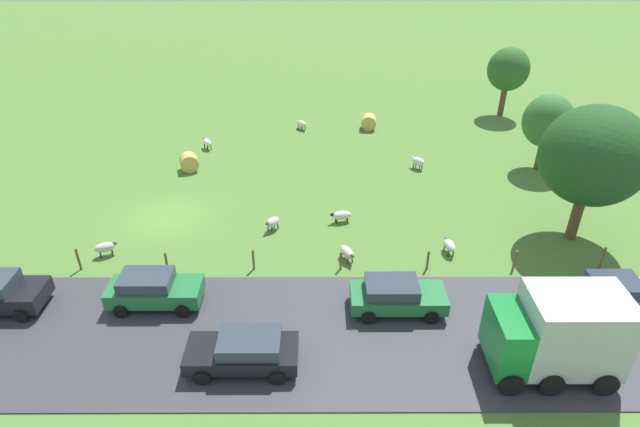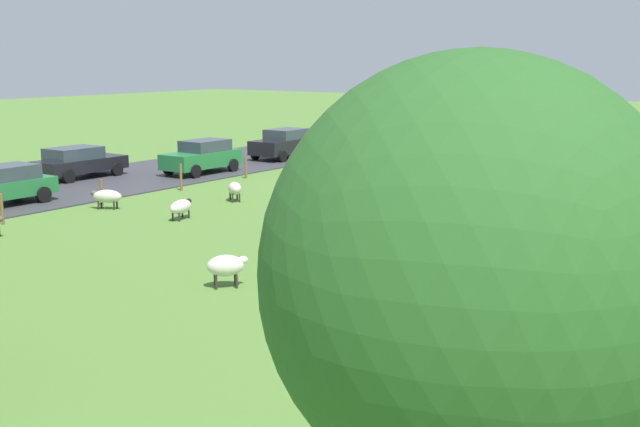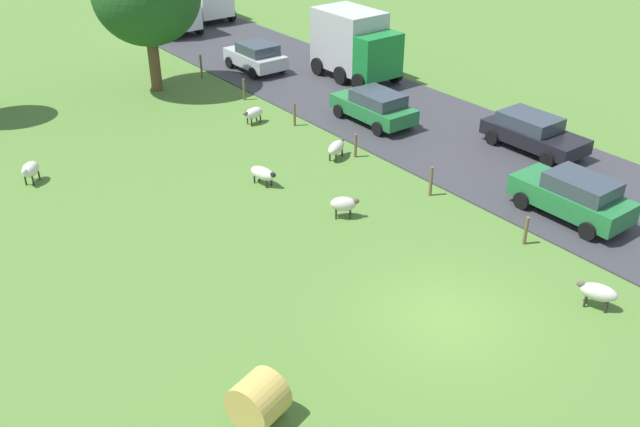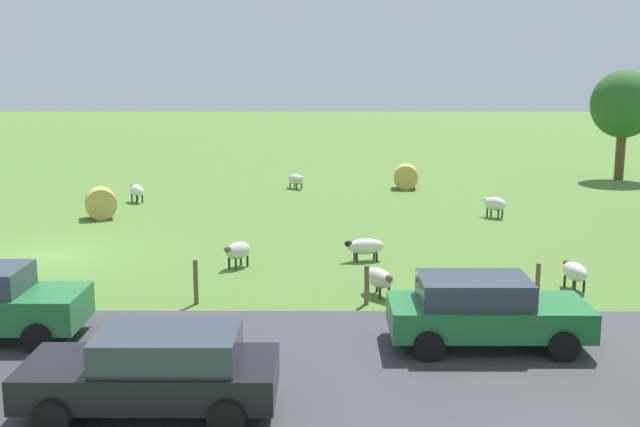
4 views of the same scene
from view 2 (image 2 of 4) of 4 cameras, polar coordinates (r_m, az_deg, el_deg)
The scene contains 22 objects.
ground_plane at distance 37.18m, azimuth 1.98°, elevation 2.09°, with size 160.00×160.00×0.00m, color #517A33.
road_strip at distance 43.21m, azimuth -9.02°, elevation 3.26°, with size 8.00×80.00×0.06m, color #38383D.
sheep_1 at distance 41.08m, azimuth -0.81°, elevation 3.69°, with size 0.89×1.21×0.79m.
sheep_2 at distance 29.45m, azimuth -9.83°, elevation 0.48°, with size 0.75×1.33×0.72m.
sheep_3 at distance 24.56m, azimuth 20.26°, elevation -2.14°, with size 1.18×1.07×0.74m.
sheep_4 at distance 32.86m, azimuth -6.08°, elevation 1.78°, with size 1.05×0.98×0.80m.
sheep_5 at distance 32.07m, azimuth -14.87°, elevation 1.18°, with size 1.27×0.97×0.76m.
sheep_6 at distance 20.64m, azimuth -6.68°, elevation -3.70°, with size 1.05×1.07×0.85m.
sheep_7 at distance 32.30m, azimuth 16.62°, elevation 1.25°, with size 1.06×0.97×0.81m.
hay_bale_0 at distance 19.36m, azimuth 16.26°, elevation -4.95°, with size 1.21×1.21×1.14m, color tan.
hay_bale_1 at distance 34.11m, azimuth 11.09°, elevation 2.12°, with size 1.24×1.24×1.03m, color tan.
tree_0 at distance 6.62m, azimuth 10.70°, elevation -4.62°, with size 3.47×3.47×5.87m.
fence_post_0 at distance 42.50m, azimuth -1.44°, elevation 4.09°, with size 0.12×0.12×1.28m, color brown.
fence_post_1 at distance 39.06m, azimuth -5.27°, elevation 3.24°, with size 0.12×0.12×1.02m, color brown.
fence_post_2 at distance 35.82m, azimuth -9.83°, elevation 2.55°, with size 0.12×0.12×1.18m, color brown.
fence_post_3 at distance 32.87m, azimuth -15.23°, elevation 1.43°, with size 0.12×0.12×1.04m, color brown.
fence_post_4 at distance 30.26m, azimuth -21.63°, elevation 0.30°, with size 0.12×0.12×1.11m, color brown.
car_0 at distance 40.69m, azimuth -8.35°, elevation 4.05°, with size 1.99×4.24×1.64m.
car_1 at distance 51.50m, azimuth 1.45°, elevation 5.62°, with size 2.11×4.26×1.65m.
car_3 at distance 40.33m, azimuth -16.77°, elevation 3.54°, with size 2.11×4.46×1.50m.
car_4 at distance 33.90m, azimuth -21.76°, elevation 1.90°, with size 2.05×4.30×1.54m.
car_5 at distance 46.17m, azimuth -2.59°, elevation 4.99°, with size 2.13×4.07×1.67m.
Camera 2 is at (-19.88, 30.88, 5.80)m, focal length 45.15 mm.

